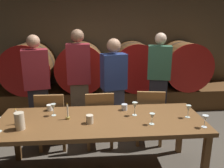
{
  "coord_description": "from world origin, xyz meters",
  "views": [
    {
      "loc": [
        -0.32,
        -2.59,
        1.9
      ],
      "look_at": [
        -0.06,
        0.54,
        1.0
      ],
      "focal_mm": 37.44,
      "sensor_mm": 36.0,
      "label": 1
    }
  ],
  "objects": [
    {
      "name": "candle_left",
      "position": [
        -1.19,
        -0.09,
        0.79
      ],
      "size": [
        0.05,
        0.05,
        0.2
      ],
      "color": "olive",
      "rests_on": "dining_table"
    },
    {
      "name": "wine_glass_left",
      "position": [
        -0.82,
        0.12,
        0.84
      ],
      "size": [
        0.07,
        0.07,
        0.15
      ],
      "color": "silver",
      "rests_on": "dining_table"
    },
    {
      "name": "wine_barrel_far_left",
      "position": [
        -1.63,
        2.27,
        0.92
      ],
      "size": [
        0.99,
        0.95,
        0.99
      ],
      "color": "#513319",
      "rests_on": "barrel_shelf"
    },
    {
      "name": "pitcher",
      "position": [
        -1.12,
        -0.22,
        0.83
      ],
      "size": [
        0.1,
        0.1,
        0.19
      ],
      "color": "beige",
      "rests_on": "dining_table"
    },
    {
      "name": "wine_barrel_center_left",
      "position": [
        -0.57,
        2.27,
        0.92
      ],
      "size": [
        0.99,
        0.95,
        0.99
      ],
      "color": "brown",
      "rests_on": "barrel_shelf"
    },
    {
      "name": "guest_far_left",
      "position": [
        -1.19,
        0.95,
        0.85
      ],
      "size": [
        0.43,
        0.33,
        1.66
      ],
      "rotation": [
        0.0,
        0.0,
        3.4
      ],
      "color": "black",
      "rests_on": "ground"
    },
    {
      "name": "cup_left",
      "position": [
        -0.9,
        0.29,
        0.77
      ],
      "size": [
        0.08,
        0.08,
        0.08
      ],
      "primitive_type": "cylinder",
      "color": "white",
      "rests_on": "dining_table"
    },
    {
      "name": "wine_glass_far_right",
      "position": [
        0.88,
        -0.34,
        0.84
      ],
      "size": [
        0.07,
        0.07,
        0.14
      ],
      "color": "white",
      "rests_on": "dining_table"
    },
    {
      "name": "barrel_shelf",
      "position": [
        0.0,
        2.27,
        0.21
      ],
      "size": [
        6.41,
        0.9,
        0.43
      ],
      "primitive_type": "cube",
      "color": "brown",
      "rests_on": "ground"
    },
    {
      "name": "candle_right",
      "position": [
        -0.63,
        0.0,
        0.79
      ],
      "size": [
        0.05,
        0.05,
        0.21
      ],
      "color": "olive",
      "rests_on": "dining_table"
    },
    {
      "name": "wine_barrel_center_right",
      "position": [
        0.55,
        2.27,
        0.92
      ],
      "size": [
        0.99,
        0.95,
        0.99
      ],
      "color": "#513319",
      "rests_on": "barrel_shelf"
    },
    {
      "name": "guest_far_right",
      "position": [
        0.79,
        1.18,
        0.85
      ],
      "size": [
        0.43,
        0.32,
        1.67
      ],
      "rotation": [
        0.0,
        0.0,
        2.9
      ],
      "color": "black",
      "rests_on": "ground"
    },
    {
      "name": "wine_barrel_far_right",
      "position": [
        1.62,
        2.27,
        0.92
      ],
      "size": [
        0.99,
        0.95,
        0.99
      ],
      "color": "brown",
      "rests_on": "barrel_shelf"
    },
    {
      "name": "chair_left",
      "position": [
        -0.94,
        0.6,
        0.49
      ],
      "size": [
        0.4,
        0.4,
        0.88
      ],
      "rotation": [
        0.0,
        0.0,
        3.13
      ],
      "color": "olive",
      "rests_on": "ground"
    },
    {
      "name": "back_wall",
      "position": [
        0.0,
        2.82,
        1.26
      ],
      "size": [
        7.12,
        0.24,
        2.52
      ],
      "primitive_type": "cube",
      "color": "brown",
      "rests_on": "ground"
    },
    {
      "name": "wine_glass_center_right",
      "position": [
        0.33,
        -0.22,
        0.83
      ],
      "size": [
        0.06,
        0.06,
        0.13
      ],
      "color": "silver",
      "rests_on": "dining_table"
    },
    {
      "name": "wine_glass_center_left",
      "position": [
        0.18,
        0.05,
        0.86
      ],
      "size": [
        0.07,
        0.07,
        0.17
      ],
      "color": "silver",
      "rests_on": "dining_table"
    },
    {
      "name": "guest_center_right",
      "position": [
        0.0,
        0.97,
        0.82
      ],
      "size": [
        0.43,
        0.33,
        1.6
      ],
      "rotation": [
        0.0,
        0.0,
        3.39
      ],
      "color": "#33384C",
      "rests_on": "ground"
    },
    {
      "name": "guest_center_left",
      "position": [
        -0.56,
        1.21,
        0.89
      ],
      "size": [
        0.39,
        0.26,
        1.73
      ],
      "rotation": [
        0.0,
        0.0,
        3.2
      ],
      "color": "brown",
      "rests_on": "ground"
    },
    {
      "name": "cup_center",
      "position": [
        -0.37,
        -0.13,
        0.78
      ],
      "size": [
        0.08,
        0.08,
        0.1
      ],
      "primitive_type": "cylinder",
      "color": "beige",
      "rests_on": "dining_table"
    },
    {
      "name": "chair_center",
      "position": [
        -0.25,
        0.6,
        0.49
      ],
      "size": [
        0.42,
        0.42,
        0.88
      ],
      "rotation": [
        0.0,
        0.0,
        3.19
      ],
      "color": "olive",
      "rests_on": "ground"
    },
    {
      "name": "dining_table",
      "position": [
        -0.24,
        -0.04,
        0.67
      ],
      "size": [
        2.43,
        0.9,
        0.74
      ],
      "color": "brown",
      "rests_on": "ground"
    },
    {
      "name": "chair_right",
      "position": [
        0.51,
        0.62,
        0.49
      ],
      "size": [
        0.45,
        0.45,
        0.88
      ],
      "rotation": [
        0.0,
        0.0,
        3.0
      ],
      "color": "olive",
      "rests_on": "ground"
    },
    {
      "name": "cup_right",
      "position": [
        0.07,
        0.23,
        0.77
      ],
      "size": [
        0.08,
        0.08,
        0.08
      ],
      "primitive_type": "cylinder",
      "color": "silver",
      "rests_on": "dining_table"
    },
    {
      "name": "wine_glass_right",
      "position": [
        0.81,
        -0.07,
        0.84
      ],
      "size": [
        0.06,
        0.06,
        0.16
      ],
      "color": "silver",
      "rests_on": "dining_table"
    }
  ]
}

